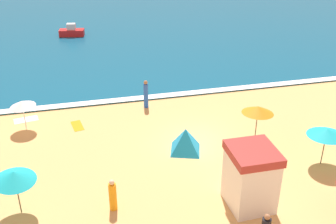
% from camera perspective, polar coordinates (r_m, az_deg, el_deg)
% --- Properties ---
extents(ground_plane, '(60.00, 60.00, 0.00)m').
position_cam_1_polar(ground_plane, '(24.18, 4.09, -3.97)').
color(ground_plane, '#E5B26B').
extents(ocean_water, '(60.00, 44.00, 0.10)m').
position_cam_1_polar(ocean_water, '(49.67, -5.64, 12.66)').
color(ocean_water, '#0F567A').
rests_on(ocean_water, ground_plane).
extents(wave_breaker_foam, '(57.00, 0.70, 0.01)m').
position_cam_1_polar(wave_breaker_foam, '(29.48, 0.51, 2.40)').
color(wave_breaker_foam, white).
rests_on(wave_breaker_foam, ocean_water).
extents(lifeguard_cabana, '(2.02, 2.20, 2.95)m').
position_cam_1_polar(lifeguard_cabana, '(19.02, 11.24, -8.74)').
color(lifeguard_cabana, white).
rests_on(lifeguard_cabana, ground_plane).
extents(beach_umbrella_1, '(1.85, 1.84, 1.95)m').
position_cam_1_polar(beach_umbrella_1, '(25.98, -19.35, 1.06)').
color(beach_umbrella_1, silver).
rests_on(beach_umbrella_1, ground_plane).
extents(beach_umbrella_2, '(2.52, 2.52, 2.40)m').
position_cam_1_polar(beach_umbrella_2, '(23.41, 12.22, 0.30)').
color(beach_umbrella_2, '#4C3823').
rests_on(beach_umbrella_2, ground_plane).
extents(beach_umbrella_4, '(2.58, 2.59, 2.29)m').
position_cam_1_polar(beach_umbrella_4, '(19.10, -20.32, -8.23)').
color(beach_umbrella_4, '#4C3823').
rests_on(beach_umbrella_4, ground_plane).
extents(beach_umbrella_7, '(2.16, 2.17, 2.15)m').
position_cam_1_polar(beach_umbrella_7, '(22.67, 20.92, -2.59)').
color(beach_umbrella_7, '#4C3823').
rests_on(beach_umbrella_7, ground_plane).
extents(beach_tent, '(2.13, 2.14, 1.37)m').
position_cam_1_polar(beach_tent, '(22.91, 2.42, -3.83)').
color(beach_tent, '#1999D8').
rests_on(beach_tent, ground_plane).
extents(beachgoer_2, '(0.48, 0.48, 1.60)m').
position_cam_1_polar(beachgoer_2, '(19.01, -7.58, -11.28)').
color(beachgoer_2, orange).
rests_on(beachgoer_2, ground_plane).
extents(beachgoer_6, '(0.38, 0.38, 1.93)m').
position_cam_1_polar(beachgoer_6, '(27.57, -3.04, 2.43)').
color(beachgoer_6, blue).
rests_on(beachgoer_6, ground_plane).
extents(beach_towel_2, '(0.82, 1.44, 0.01)m').
position_cam_1_polar(beach_towel_2, '(26.26, -12.31, -1.85)').
color(beach_towel_2, orange).
rests_on(beach_towel_2, ground_plane).
extents(beach_towel_4, '(1.59, 1.02, 0.01)m').
position_cam_1_polar(beach_towel_4, '(27.85, -18.87, -0.99)').
color(beach_towel_4, white).
rests_on(beach_towel_4, ground_plane).
extents(small_boat_0, '(2.56, 1.39, 1.25)m').
position_cam_1_polar(small_boat_0, '(43.64, -13.05, 10.67)').
color(small_boat_0, red).
rests_on(small_boat_0, ocean_water).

